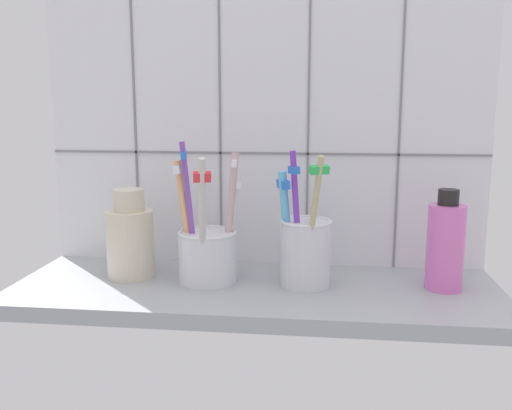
{
  "coord_description": "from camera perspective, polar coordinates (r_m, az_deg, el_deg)",
  "views": [
    {
      "loc": [
        8.59,
        -70.51,
        25.81
      ],
      "look_at": [
        0.0,
        1.35,
        12.59
      ],
      "focal_mm": 39.49,
      "sensor_mm": 36.0,
      "label": 1
    }
  ],
  "objects": [
    {
      "name": "tile_wall_back",
      "position": [
        0.83,
        0.88,
        8.06
      ],
      "size": [
        64.0,
        2.2,
        45.0
      ],
      "color": "white",
      "rests_on": "ground"
    },
    {
      "name": "counter_slab",
      "position": [
        0.75,
        -0.12,
        -8.9
      ],
      "size": [
        64.0,
        22.0,
        2.0
      ],
      "primitive_type": "cube",
      "color": "#9EA3A8",
      "rests_on": "ground"
    },
    {
      "name": "toothbrush_cup_right",
      "position": [
        0.74,
        4.95,
        -4.38
      ],
      "size": [
        7.41,
        8.89,
        17.83
      ],
      "color": "silver",
      "rests_on": "counter_slab"
    },
    {
      "name": "ceramic_vase",
      "position": [
        0.79,
        -12.62,
        -3.35
      ],
      "size": [
        6.48,
        6.48,
        12.23
      ],
      "color": "beige",
      "rests_on": "counter_slab"
    },
    {
      "name": "soap_bottle",
      "position": [
        0.76,
        18.65,
        -3.84
      ],
      "size": [
        4.74,
        4.74,
        13.05
      ],
      "color": "#E26CC1",
      "rests_on": "counter_slab"
    },
    {
      "name": "toothbrush_cup_left",
      "position": [
        0.76,
        -4.91,
        -4.47
      ],
      "size": [
        8.96,
        11.19,
        18.86
      ],
      "color": "silver",
      "rests_on": "counter_slab"
    }
  ]
}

